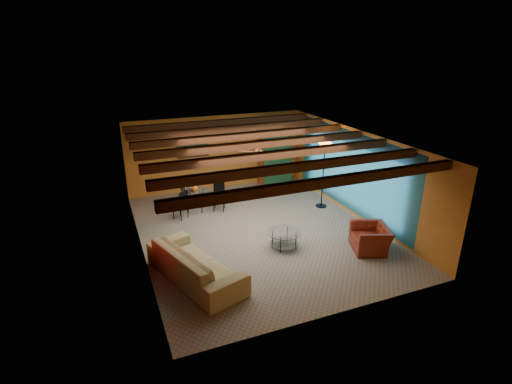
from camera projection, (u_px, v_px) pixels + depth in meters
name	position (u px, v px, depth m)	size (l,w,h in m)	color
room	(257.00, 151.00, 10.63)	(6.52, 8.01, 2.71)	gray
sofa	(195.00, 264.00, 8.96)	(2.74, 1.07, 0.80)	tan
armchair	(370.00, 238.00, 10.27)	(1.02, 0.89, 0.66)	maroon
coffee_table	(284.00, 239.00, 10.41)	(0.90, 0.90, 0.46)	silver
dining_table	(196.00, 197.00, 12.66)	(1.80, 1.80, 0.94)	silver
armoire	(275.00, 157.00, 14.99)	(1.18, 0.58, 2.07)	brown
floor_lamp	(323.00, 175.00, 12.73)	(0.45, 0.45, 2.18)	black
ceiling_fan	(259.00, 152.00, 10.54)	(1.50, 1.50, 0.44)	#472614
painting	(193.00, 147.00, 13.90)	(1.05, 0.03, 0.65)	black
potted_plant	(275.00, 124.00, 14.53)	(0.44, 0.38, 0.49)	#26661E
vase	(195.00, 180.00, 12.46)	(0.20, 0.20, 0.21)	orange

